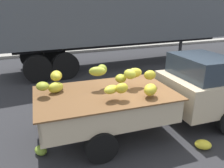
{
  "coord_description": "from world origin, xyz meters",
  "views": [
    {
      "loc": [
        -2.89,
        -4.1,
        2.85
      ],
      "look_at": [
        -1.1,
        0.22,
        1.17
      ],
      "focal_mm": 35.2,
      "sensor_mm": 36.0,
      "label": 1
    }
  ],
  "objects_px": {
    "semi_trailer": "(129,12)",
    "fallen_banana_bunch_near_tailgate": "(41,150)",
    "pickup_truck": "(184,89)",
    "fallen_banana_bunch_by_wheel": "(203,145)"
  },
  "relations": [
    {
      "from": "fallen_banana_bunch_near_tailgate",
      "to": "fallen_banana_bunch_by_wheel",
      "type": "distance_m",
      "value": 3.36
    },
    {
      "from": "fallen_banana_bunch_near_tailgate",
      "to": "pickup_truck",
      "type": "bearing_deg",
      "value": 0.0
    },
    {
      "from": "semi_trailer",
      "to": "fallen_banana_bunch_near_tailgate",
      "type": "bearing_deg",
      "value": -131.45
    },
    {
      "from": "pickup_truck",
      "to": "fallen_banana_bunch_near_tailgate",
      "type": "bearing_deg",
      "value": -176.44
    },
    {
      "from": "semi_trailer",
      "to": "fallen_banana_bunch_near_tailgate",
      "type": "distance_m",
      "value": 8.15
    },
    {
      "from": "pickup_truck",
      "to": "semi_trailer",
      "type": "distance_m",
      "value": 6.38
    },
    {
      "from": "semi_trailer",
      "to": "fallen_banana_bunch_by_wheel",
      "type": "height_order",
      "value": "semi_trailer"
    },
    {
      "from": "fallen_banana_bunch_near_tailgate",
      "to": "fallen_banana_bunch_by_wheel",
      "type": "bearing_deg",
      "value": -19.43
    },
    {
      "from": "pickup_truck",
      "to": "fallen_banana_bunch_by_wheel",
      "type": "distance_m",
      "value": 1.41
    },
    {
      "from": "pickup_truck",
      "to": "semi_trailer",
      "type": "relative_size",
      "value": 0.44
    }
  ]
}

